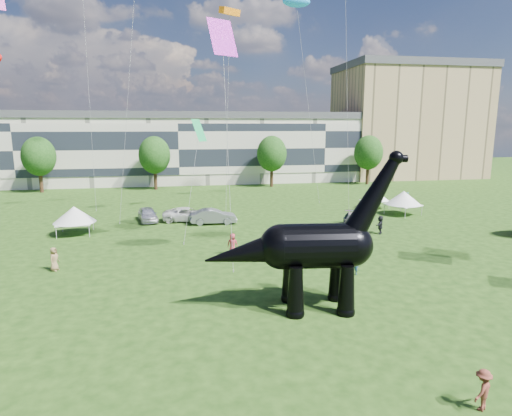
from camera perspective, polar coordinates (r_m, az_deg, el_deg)
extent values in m
plane|color=#16330C|center=(24.27, 10.34, -15.04)|extent=(220.00, 220.00, 0.00)
cube|color=beige|center=(82.51, -10.27, 7.54)|extent=(78.00, 11.00, 12.00)
cube|color=tan|center=(97.91, 19.51, 10.53)|extent=(28.00, 18.00, 22.00)
cylinder|color=#382314|center=(77.15, -26.73, 3.05)|extent=(0.56, 0.56, 3.20)
ellipsoid|color=#14380F|center=(76.75, -27.03, 6.54)|extent=(5.20, 5.20, 6.24)
cylinder|color=#382314|center=(74.04, -13.25, 3.65)|extent=(0.56, 0.56, 3.20)
ellipsoid|color=#14380F|center=(73.62, -13.41, 7.29)|extent=(5.20, 5.20, 6.24)
cylinder|color=#382314|center=(75.62, 2.09, 4.07)|extent=(0.56, 0.56, 3.20)
ellipsoid|color=#14380F|center=(75.21, 2.12, 7.65)|extent=(5.20, 5.20, 6.24)
cylinder|color=#382314|center=(81.34, 14.62, 4.21)|extent=(0.56, 0.56, 3.20)
ellipsoid|color=#14380F|center=(80.95, 14.78, 7.53)|extent=(5.20, 5.20, 6.24)
cone|color=black|center=(24.40, 5.31, -11.05)|extent=(1.10, 1.10, 2.90)
sphere|color=black|center=(24.90, 5.25, -13.77)|extent=(1.06, 1.06, 1.06)
cone|color=black|center=(26.35, 4.53, -9.33)|extent=(1.10, 1.10, 2.90)
sphere|color=black|center=(26.82, 4.49, -11.89)|extent=(1.06, 1.06, 1.06)
cone|color=black|center=(25.03, 11.98, -10.67)|extent=(1.10, 1.10, 2.90)
sphere|color=black|center=(25.52, 11.87, -13.34)|extent=(1.06, 1.06, 1.06)
cone|color=black|center=(26.94, 10.71, -9.04)|extent=(1.10, 1.10, 2.90)
sphere|color=black|center=(27.40, 10.61, -11.55)|extent=(1.06, 1.06, 1.06)
cylinder|color=black|center=(24.89, 8.08, -5.02)|extent=(4.30, 3.01, 2.61)
sphere|color=black|center=(24.54, 3.42, -5.16)|extent=(2.61, 2.61, 2.61)
sphere|color=black|center=(25.40, 12.57, -4.85)|extent=(2.51, 2.51, 2.51)
cone|color=black|center=(25.17, 15.40, 1.41)|extent=(3.77, 1.81, 5.12)
sphere|color=black|center=(25.34, 18.18, 6.38)|extent=(0.81, 0.81, 0.81)
cylinder|color=black|center=(25.46, 18.78, 6.25)|extent=(0.72, 0.49, 0.43)
cone|color=black|center=(24.45, -1.25, -5.99)|extent=(5.29, 2.53, 2.84)
imported|color=silver|center=(49.44, -14.23, -0.84)|extent=(2.71, 4.91, 1.58)
imported|color=gray|center=(46.94, -5.70, -1.12)|extent=(5.05, 1.81, 1.66)
imported|color=silver|center=(48.67, -9.08, -0.85)|extent=(5.77, 3.10, 1.54)
imported|color=#595960|center=(45.79, 12.94, -1.73)|extent=(3.83, 5.69, 1.53)
cube|color=white|center=(57.68, 15.53, 0.97)|extent=(3.54, 3.54, 0.11)
cone|color=white|center=(57.57, 15.57, 1.70)|extent=(4.49, 4.49, 1.39)
cylinder|color=#999999|center=(55.96, 15.49, 0.15)|extent=(0.06, 0.06, 1.02)
cylinder|color=#999999|center=(57.80, 17.32, 0.38)|extent=(0.06, 0.06, 1.02)
cylinder|color=#999999|center=(57.79, 13.69, 0.56)|extent=(0.06, 0.06, 1.02)
cylinder|color=#999999|center=(59.58, 15.52, 0.78)|extent=(0.06, 0.06, 1.02)
cube|color=white|center=(54.46, 19.03, 0.40)|extent=(4.29, 4.29, 0.13)
cone|color=white|center=(54.32, 19.09, 1.30)|extent=(5.44, 5.44, 1.64)
cylinder|color=#999999|center=(52.46, 19.27, -0.67)|extent=(0.07, 0.07, 1.20)
cylinder|color=#999999|center=(54.89, 21.23, -0.31)|extent=(0.07, 0.07, 1.20)
cylinder|color=#999999|center=(54.33, 16.73, -0.14)|extent=(0.07, 0.07, 1.20)
cylinder|color=#999999|center=(56.67, 18.73, 0.19)|extent=(0.07, 0.07, 1.20)
cube|color=silver|center=(45.80, -22.99, -1.82)|extent=(3.35, 3.35, 0.13)
cone|color=silver|center=(45.63, -23.07, -0.78)|extent=(4.24, 4.24, 1.58)
cylinder|color=#999999|center=(44.78, -25.10, -3.02)|extent=(0.06, 0.06, 1.16)
cylinder|color=#999999|center=(44.27, -21.35, -2.89)|extent=(0.06, 0.06, 1.16)
cylinder|color=#999999|center=(47.61, -24.41, -2.19)|extent=(0.06, 0.06, 1.16)
cylinder|color=#999999|center=(47.13, -20.88, -2.05)|extent=(0.06, 0.06, 1.16)
imported|color=olive|center=(39.72, 11.76, -3.42)|extent=(0.83, 1.23, 1.78)
imported|color=olive|center=(35.07, -25.33, -6.18)|extent=(0.81, 1.00, 1.78)
imported|color=black|center=(44.11, 16.24, -2.16)|extent=(1.47, 1.69, 1.85)
imported|color=navy|center=(31.82, 12.99, -7.11)|extent=(0.75, 0.73, 1.73)
imported|color=#2E746A|center=(62.74, 19.50, 1.29)|extent=(0.68, 0.62, 1.55)
imported|color=brown|center=(19.36, 27.98, -20.63)|extent=(1.22, 1.06, 1.64)
imported|color=#A32836|center=(35.57, -3.14, -4.85)|extent=(1.02, 0.82, 1.81)
cube|color=orange|center=(49.33, -3.54, 24.70)|extent=(2.38, 2.02, 0.86)
ellipsoid|color=#1483DA|center=(65.38, 5.40, 25.73)|extent=(4.02, 4.01, 1.53)
plane|color=#179850|center=(43.35, -7.59, 10.23)|extent=(1.90, 2.41, 2.17)
plane|color=#AA18A8|center=(36.94, -4.49, 21.75)|extent=(3.35, 2.45, 2.98)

